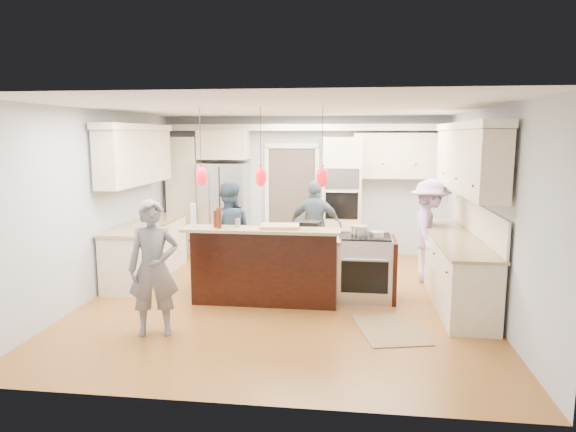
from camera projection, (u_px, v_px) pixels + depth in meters
name	position (u px, v px, depth m)	size (l,w,h in m)	color
ground_plane	(285.00, 298.00, 7.44)	(6.00, 6.00, 0.00)	#A9762E
room_shell	(285.00, 173.00, 7.15)	(5.54, 6.04, 2.72)	#B2BCC6
refrigerator	(224.00, 209.00, 10.08)	(0.90, 0.70, 1.80)	#B7B7BC
oven_column	(342.00, 198.00, 9.78)	(0.72, 0.69, 2.30)	beige
back_upper_cabinets	(265.00, 170.00, 9.97)	(5.30, 0.61, 2.54)	beige
right_counter_run	(459.00, 227.00, 7.26)	(0.64, 3.10, 2.51)	beige
left_cabinets	(143.00, 215.00, 8.36)	(0.64, 2.30, 2.51)	beige
kitchen_island	(269.00, 264.00, 7.46)	(2.10, 1.46, 1.12)	black
island_range	(366.00, 267.00, 7.37)	(0.82, 0.71, 0.92)	#B7B7BC
pendant_lights	(261.00, 176.00, 6.69)	(1.75, 0.15, 1.03)	black
person_bar_end	(154.00, 268.00, 5.98)	(0.59, 0.38, 1.60)	slate
person_far_left	(228.00, 231.00, 8.27)	(0.78, 0.61, 1.60)	#2C4257
person_far_right	(315.00, 226.00, 8.84)	(0.92, 0.38, 1.57)	#4C5E6B
person_range_side	(430.00, 231.00, 8.17)	(1.07, 0.62, 1.66)	#AA8EC0
floor_rug	(390.00, 330.00, 6.21)	(0.72, 1.05, 0.01)	#9A7F54
water_bottle	(194.00, 216.00, 6.77)	(0.08, 0.08, 0.32)	silver
beer_bottle_a	(215.00, 219.00, 6.81)	(0.06, 0.06, 0.23)	#481B0C
beer_bottle_b	(219.00, 218.00, 6.74)	(0.07, 0.07, 0.27)	#481B0C
beer_bottle_c	(218.00, 218.00, 6.89)	(0.06, 0.06, 0.23)	#481B0C
drink_can	(238.00, 223.00, 6.81)	(0.06, 0.06, 0.12)	#B7B7BC
cutting_board	(280.00, 226.00, 6.80)	(0.51, 0.36, 0.04)	tan
pot_large	(360.00, 231.00, 7.29)	(0.25, 0.25, 0.15)	#B7B7BC
pot_small	(377.00, 235.00, 7.13)	(0.18, 0.18, 0.09)	#B7B7BC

